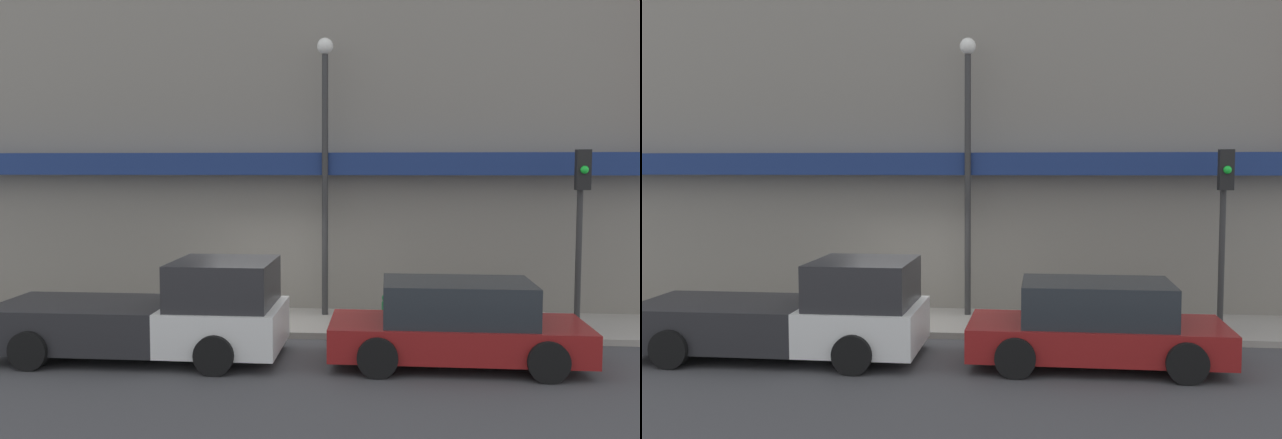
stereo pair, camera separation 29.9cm
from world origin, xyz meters
The scene contains 8 objects.
ground_plane centered at (0.00, 0.00, 0.00)m, with size 80.00×80.00×0.00m, color #424244.
sidewalk centered at (0.00, 1.24, 0.06)m, with size 36.00×2.48×0.13m.
building centered at (0.02, 3.96, 5.28)m, with size 19.80×3.80×11.08m.
pickup_truck centered at (-1.64, -1.59, 0.78)m, with size 5.16×2.22×1.78m.
parked_car centered at (3.64, -1.59, 0.71)m, with size 4.39×2.00×1.47m.
fire_hydrant centered at (2.42, 0.62, 0.48)m, with size 0.20×0.20×0.71m.
street_lamp centered at (1.04, 1.81, 3.91)m, with size 0.36×0.36×6.12m.
traffic_light centered at (6.27, 0.68, 2.64)m, with size 0.28×0.42×3.65m.
Camera 1 is at (2.42, -13.92, 3.45)m, focal length 40.00 mm.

